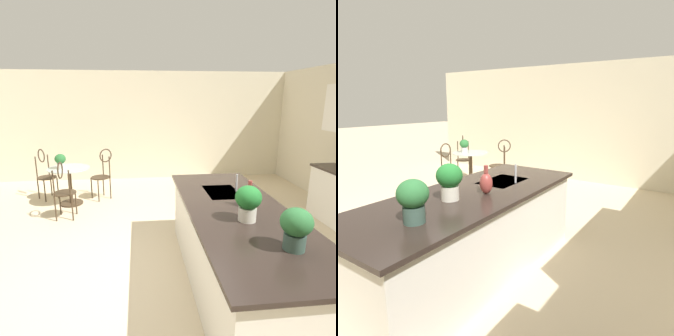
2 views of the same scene
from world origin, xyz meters
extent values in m
plane|color=beige|center=(0.00, 0.00, 0.00)|extent=(40.00, 40.00, 0.00)
cube|color=beige|center=(-4.26, 0.00, 1.35)|extent=(0.12, 7.80, 2.70)
cube|color=white|center=(0.30, 0.85, 0.44)|extent=(2.70, 0.96, 0.88)
cube|color=#2D231E|center=(0.30, 0.85, 0.90)|extent=(2.80, 1.06, 0.04)
cube|color=#B2B5BA|center=(-0.25, 0.85, 0.91)|extent=(0.56, 0.40, 0.03)
cylinder|color=#3D2D1E|center=(-2.48, -1.53, 0.01)|extent=(0.44, 0.44, 0.03)
cylinder|color=#3D2D1E|center=(-2.48, -1.53, 0.38)|extent=(0.07, 0.07, 0.69)
cylinder|color=#B2C6C1|center=(-2.48, -1.53, 0.73)|extent=(0.80, 0.80, 0.01)
cylinder|color=#3D2D1E|center=(-1.94, -1.60, 0.23)|extent=(0.02, 0.02, 0.45)
cylinder|color=#3D2D1E|center=(-1.94, -1.32, 0.23)|extent=(0.02, 0.02, 0.45)
cylinder|color=#3D2D1E|center=(-1.66, -1.61, 0.23)|extent=(0.02, 0.02, 0.45)
cylinder|color=#3D2D1E|center=(-1.66, -1.33, 0.23)|extent=(0.02, 0.02, 0.45)
cylinder|color=#3D2D1E|center=(-1.80, -1.46, 0.46)|extent=(0.39, 0.39, 0.02)
cylinder|color=#3D2D1E|center=(-1.65, -1.60, 0.68)|extent=(0.02, 0.02, 0.45)
cylinder|color=#3D2D1E|center=(-1.65, -1.34, 0.68)|extent=(0.02, 0.02, 0.45)
torus|color=#3D2D1E|center=(-1.65, -1.47, 0.90)|extent=(0.28, 0.03, 0.28)
cylinder|color=#3D2D1E|center=(-2.53, -1.00, 0.23)|extent=(0.03, 0.03, 0.45)
cylinder|color=#3D2D1E|center=(-2.76, -1.17, 0.23)|extent=(0.03, 0.03, 0.45)
cylinder|color=#3D2D1E|center=(-2.70, -0.78, 0.23)|extent=(0.03, 0.03, 0.45)
cylinder|color=#3D2D1E|center=(-2.93, -0.95, 0.23)|extent=(0.03, 0.03, 0.45)
cylinder|color=#3D2D1E|center=(-2.73, -0.97, 0.46)|extent=(0.53, 0.53, 0.02)
cylinder|color=#3D2D1E|center=(-2.72, -0.77, 0.68)|extent=(0.03, 0.03, 0.45)
cylinder|color=#3D2D1E|center=(-2.92, -0.93, 0.68)|extent=(0.03, 0.03, 0.45)
torus|color=#3D2D1E|center=(-2.82, -0.85, 0.90)|extent=(0.19, 0.24, 0.28)
cylinder|color=#3D2D1E|center=(-2.83, -1.87, 0.23)|extent=(0.03, 0.03, 0.45)
cylinder|color=#3D2D1E|center=(-2.64, -2.08, 0.23)|extent=(0.03, 0.03, 0.45)
cylinder|color=#3D2D1E|center=(-3.04, -2.07, 0.23)|extent=(0.03, 0.03, 0.45)
cylinder|color=#3D2D1E|center=(-2.85, -2.27, 0.23)|extent=(0.03, 0.03, 0.45)
cylinder|color=#3D2D1E|center=(-2.84, -2.07, 0.46)|extent=(0.54, 0.54, 0.02)
cylinder|color=#3D2D1E|center=(-3.04, -2.08, 0.68)|extent=(0.03, 0.03, 0.45)
cylinder|color=#3D2D1E|center=(-2.86, -2.27, 0.68)|extent=(0.03, 0.03, 0.45)
torus|color=#3D2D1E|center=(-2.95, -2.17, 0.90)|extent=(0.22, 0.21, 0.28)
cylinder|color=#B2B5BA|center=(-0.25, 1.03, 1.03)|extent=(0.02, 0.02, 0.22)
cylinder|color=beige|center=(-2.42, -1.66, 0.80)|extent=(0.14, 0.14, 0.11)
ellipsoid|color=#2B6D34|center=(-2.42, -1.66, 0.94)|extent=(0.20, 0.20, 0.19)
cylinder|color=#385147|center=(1.15, 1.00, 0.99)|extent=(0.16, 0.16, 0.13)
ellipsoid|color=#2D6E38|center=(1.15, 1.00, 1.15)|extent=(0.24, 0.24, 0.22)
cylinder|color=beige|center=(0.60, 0.84, 0.99)|extent=(0.17, 0.17, 0.13)
ellipsoid|color=#23722E|center=(0.60, 0.84, 1.15)|extent=(0.25, 0.25, 0.22)
ellipsoid|color=#993D38|center=(0.25, 0.99, 1.02)|extent=(0.13, 0.13, 0.21)
cylinder|color=#993D38|center=(0.25, 0.99, 1.17)|extent=(0.04, 0.04, 0.08)
camera|label=1|loc=(3.01, -0.18, 2.06)|focal=30.19mm
camera|label=2|loc=(2.53, 2.75, 1.80)|focal=31.78mm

